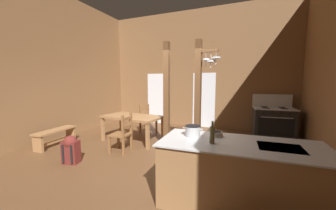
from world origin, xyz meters
TOP-DOWN VIEW (x-y plane):
  - ground_plane at (0.00, 0.00)m, footprint 7.66×8.11m
  - wall_back at (0.00, 3.72)m, footprint 7.66×0.14m
  - wall_left at (-3.50, 0.00)m, footprint 0.14×8.11m
  - glazed_door_back_left at (-1.54, 3.65)m, footprint 1.00×0.01m
  - glazed_panel_back_right at (0.34, 3.65)m, footprint 0.84×0.01m
  - kitchen_island at (1.75, -0.81)m, footprint 2.20×1.05m
  - stove_range at (2.61, 3.03)m, footprint 1.20×0.90m
  - support_post_with_pot_rack at (0.74, 1.11)m, footprint 0.60×0.23m
  - support_post_center at (-0.10, 1.06)m, footprint 0.14×0.14m
  - dining_table at (-1.21, 1.14)m, footprint 1.79×1.08m
  - ladderback_chair_near_window at (-1.23, 2.07)m, footprint 0.55×0.55m
  - ladderback_chair_by_post at (-0.96, 0.29)m, footprint 0.47×0.47m
  - bench_along_left_wall at (-2.89, -0.02)m, footprint 0.44×1.15m
  - backpack at (-1.57, -0.67)m, footprint 0.36×0.35m
  - stockpot_on_counter at (1.07, -0.72)m, footprint 0.30×0.23m
  - mixing_bowl_on_counter at (1.40, -0.58)m, footprint 0.19×0.19m
  - bottle_tall_on_counter at (1.39, -0.94)m, footprint 0.07×0.07m

SIDE VIEW (x-z plane):
  - ground_plane at x=0.00m, z-range -0.10..0.00m
  - bench_along_left_wall at x=-2.89m, z-range 0.08..0.52m
  - backpack at x=-1.57m, z-range 0.02..0.61m
  - kitchen_island at x=1.75m, z-range 0.00..0.89m
  - ladderback_chair_near_window at x=-1.23m, z-range -0.02..0.93m
  - ladderback_chair_by_post at x=-0.96m, z-range -0.02..0.93m
  - stove_range at x=2.61m, z-range -0.18..1.14m
  - dining_table at x=-1.21m, z-range 0.28..1.02m
  - mixing_bowl_on_counter at x=1.40m, z-range 0.89..0.96m
  - stockpot_on_counter at x=1.07m, z-range 0.89..1.05m
  - bottle_tall_on_counter at x=1.39m, z-range 0.86..1.16m
  - glazed_door_back_left at x=-1.54m, z-range 0.00..2.05m
  - glazed_panel_back_right at x=0.34m, z-range 0.00..2.05m
  - support_post_center at x=-0.10m, z-range 0.00..2.72m
  - support_post_with_pot_rack at x=0.74m, z-range 0.11..2.83m
  - wall_back at x=0.00m, z-range 0.00..4.37m
  - wall_left at x=-3.50m, z-range 0.00..4.37m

